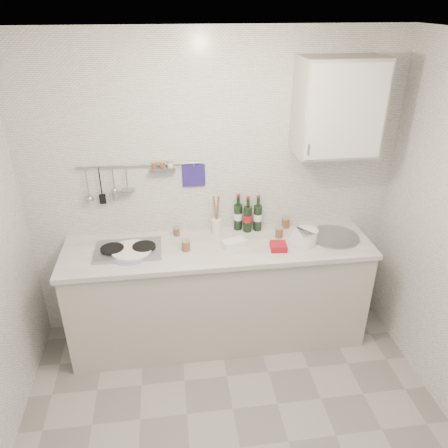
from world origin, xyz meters
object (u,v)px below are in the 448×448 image
object	(u,v)px
plate_stack_sink	(304,237)
utensil_crock	(217,224)
wall_cabinet	(338,107)
plate_stack_hob	(131,252)
wine_bottles	(248,213)

from	to	relation	value
plate_stack_sink	utensil_crock	bearing A→B (deg)	160.55
wall_cabinet	plate_stack_hob	size ratio (longest dim) A/B	2.13
plate_stack_sink	wine_bottles	distance (m)	0.50
plate_stack_sink	wine_bottles	world-z (taller)	wine_bottles
wine_bottles	wall_cabinet	bearing A→B (deg)	-9.92
plate_stack_hob	utensil_crock	xyz separation A→B (m)	(0.69, 0.24, 0.06)
plate_stack_sink	plate_stack_hob	bearing A→B (deg)	-179.83
wine_bottles	plate_stack_hob	bearing A→B (deg)	-164.39
utensil_crock	wall_cabinet	bearing A→B (deg)	-5.56
plate_stack_hob	utensil_crock	world-z (taller)	utensil_crock
wall_cabinet	plate_stack_sink	distance (m)	1.02
utensil_crock	plate_stack_hob	bearing A→B (deg)	-160.55
plate_stack_hob	wine_bottles	distance (m)	1.00
wine_bottles	utensil_crock	size ratio (longest dim) A/B	0.90
plate_stack_hob	utensil_crock	size ratio (longest dim) A/B	0.95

